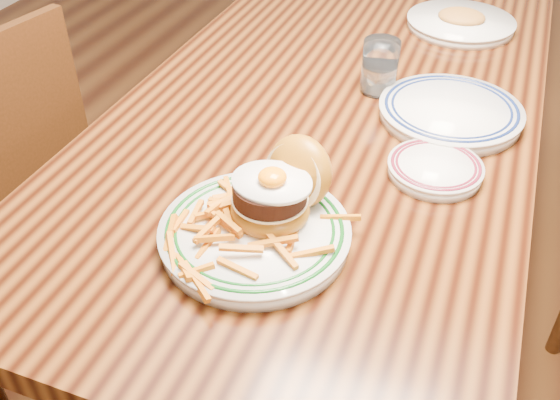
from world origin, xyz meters
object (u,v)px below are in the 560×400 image
at_px(chair_left, 1,171).
at_px(side_plate, 435,168).
at_px(table, 328,137).
at_px(main_plate, 262,217).

height_order(chair_left, side_plate, chair_left).
xyz_separation_m(table, side_plate, (0.25, -0.19, 0.10)).
relative_size(table, main_plate, 5.02).
bearing_deg(main_plate, table, 112.89).
bearing_deg(side_plate, chair_left, 163.77).
height_order(table, main_plate, main_plate).
relative_size(chair_left, main_plate, 2.71).
xyz_separation_m(table, chair_left, (-0.83, -0.16, -0.20)).
distance_m(table, chair_left, 0.87).
bearing_deg(chair_left, main_plate, -8.65).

